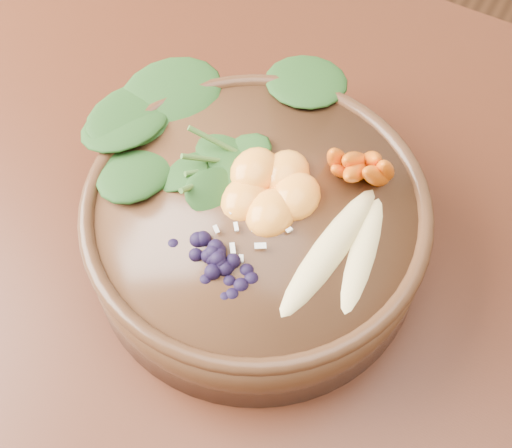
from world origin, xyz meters
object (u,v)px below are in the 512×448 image
at_px(carrot_cluster, 365,141).
at_px(mandarin_cluster, 271,180).
at_px(stoneware_bowl, 256,230).
at_px(blueberry_pile, 214,246).
at_px(banana_halves, 348,243).
at_px(kale_heap, 253,117).

height_order(carrot_cluster, mandarin_cluster, carrot_cluster).
height_order(stoneware_bowl, blueberry_pile, blueberry_pile).
xyz_separation_m(stoneware_bowl, mandarin_cluster, (0.00, 0.02, 0.06)).
bearing_deg(mandarin_cluster, blueberry_pile, -95.20).
bearing_deg(blueberry_pile, carrot_cluster, 64.52).
height_order(banana_halves, mandarin_cluster, mandarin_cluster).
distance_m(carrot_cluster, mandarin_cluster, 0.08).
distance_m(kale_heap, banana_halves, 0.14).
relative_size(banana_halves, mandarin_cluster, 1.76).
distance_m(kale_heap, mandarin_cluster, 0.06).
height_order(kale_heap, banana_halves, kale_heap).
bearing_deg(mandarin_cluster, kale_heap, 132.28).
xyz_separation_m(kale_heap, carrot_cluster, (0.10, 0.01, 0.02)).
distance_m(stoneware_bowl, blueberry_pile, 0.09).
bearing_deg(stoneware_bowl, mandarin_cluster, 77.73).
height_order(banana_halves, blueberry_pile, blueberry_pile).
bearing_deg(blueberry_pile, kale_heap, 105.87).
height_order(kale_heap, blueberry_pile, kale_heap).
relative_size(mandarin_cluster, blueberry_pile, 0.69).
relative_size(stoneware_bowl, carrot_cluster, 3.62).
bearing_deg(banana_halves, blueberry_pile, -141.51).
xyz_separation_m(kale_heap, banana_halves, (0.12, -0.07, -0.01)).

